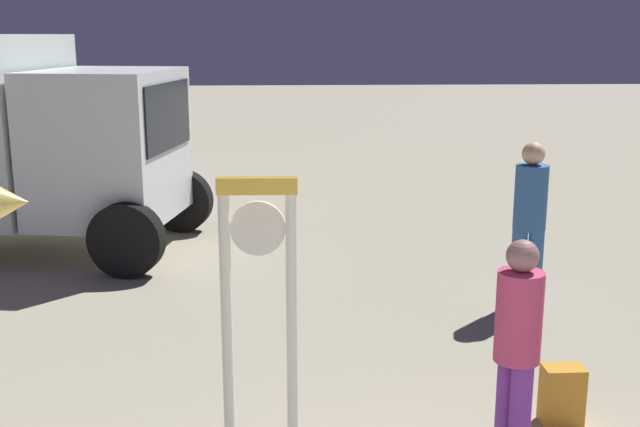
# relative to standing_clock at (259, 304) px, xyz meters

# --- Properties ---
(standing_clock) EXTENTS (0.48, 0.11, 2.01)m
(standing_clock) POSITION_rel_standing_clock_xyz_m (0.00, 0.00, 0.00)
(standing_clock) COLOR white
(standing_clock) RESTS_ON ground_plane
(person_near_clock) EXTENTS (0.30, 0.30, 1.58)m
(person_near_clock) POSITION_rel_standing_clock_xyz_m (1.66, 0.11, -0.34)
(person_near_clock) COLOR purple
(person_near_clock) RESTS_ON ground_plane
(backpack) EXTENTS (0.30, 0.24, 0.45)m
(backpack) POSITION_rel_standing_clock_xyz_m (2.20, 0.66, -1.00)
(backpack) COLOR gold
(backpack) RESTS_ON ground_plane
(person_distant) EXTENTS (0.34, 0.34, 1.76)m
(person_distant) POSITION_rel_standing_clock_xyz_m (2.71, 3.16, -0.24)
(person_distant) COLOR teal
(person_distant) RESTS_ON ground_plane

